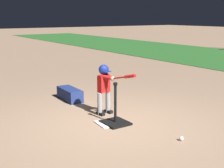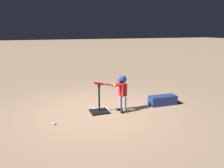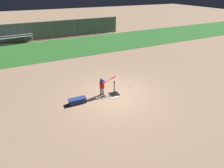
% 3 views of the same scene
% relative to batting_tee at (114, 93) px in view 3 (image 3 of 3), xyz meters
% --- Properties ---
extents(ground_plane, '(90.00, 90.00, 0.00)m').
position_rel_batting_tee_xyz_m(ground_plane, '(0.05, -0.10, -0.10)').
color(ground_plane, '#93755B').
extents(grass_outfield_strip, '(56.00, 6.48, 0.02)m').
position_rel_batting_tee_xyz_m(grass_outfield_strip, '(0.05, 9.60, -0.09)').
color(grass_outfield_strip, '#286026').
rests_on(grass_outfield_strip, ground_plane).
extents(backstop_fence, '(13.37, 0.08, 1.91)m').
position_rel_batting_tee_xyz_m(backstop_fence, '(0.05, 13.41, 0.91)').
color(backstop_fence, '#9E9EA3').
rests_on(backstop_fence, ground_plane).
extents(home_plate, '(0.48, 0.48, 0.02)m').
position_rel_batting_tee_xyz_m(home_plate, '(-0.08, -0.09, -0.09)').
color(home_plate, white).
rests_on(home_plate, ground_plane).
extents(batting_tee, '(0.49, 0.44, 0.79)m').
position_rel_batting_tee_xyz_m(batting_tee, '(0.00, 0.00, 0.00)').
color(batting_tee, black).
rests_on(batting_tee, ground_plane).
extents(batter_child, '(0.95, 0.34, 1.02)m').
position_rel_batting_tee_xyz_m(batter_child, '(-0.59, 0.15, 0.54)').
color(batter_child, gray).
rests_on(batter_child, ground_plane).
extents(baseball, '(0.07, 0.07, 0.07)m').
position_rel_batting_tee_xyz_m(baseball, '(1.26, 0.43, -0.06)').
color(baseball, white).
rests_on(baseball, ground_plane).
extents(bleachers_left_center, '(3.49, 2.04, 0.90)m').
position_rel_batting_tee_xyz_m(bleachers_left_center, '(-4.85, 13.52, 0.34)').
color(bleachers_left_center, '#ADAFB7').
rests_on(bleachers_left_center, ground_plane).
extents(bleachers_right_center, '(3.31, 1.65, 1.01)m').
position_rel_batting_tee_xyz_m(bleachers_right_center, '(1.59, 14.58, 0.39)').
color(bleachers_right_center, '#ADAFB7').
rests_on(bleachers_right_center, ground_plane).
extents(equipment_bag, '(0.85, 0.35, 0.28)m').
position_rel_batting_tee_xyz_m(equipment_bag, '(-1.98, 0.05, 0.04)').
color(equipment_bag, navy).
rests_on(equipment_bag, ground_plane).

